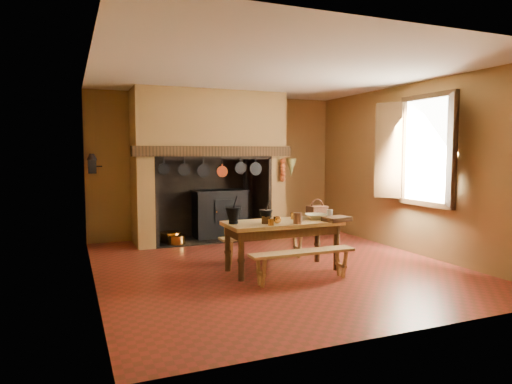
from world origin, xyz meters
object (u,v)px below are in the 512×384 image
iron_range (220,213)px  work_table (282,229)px  mixing_bowl (316,217)px  coffee_grinder (266,219)px  wicker_basket (317,210)px  bench_front (303,259)px

iron_range → work_table: bearing=-89.2°
mixing_bowl → iron_range: bearing=101.9°
iron_range → coffee_grinder: iron_range is taller
coffee_grinder → wicker_basket: size_ratio=0.55×
iron_range → mixing_bowl: 2.81m
iron_range → wicker_basket: (0.75, -2.47, 0.31)m
bench_front → coffee_grinder: (-0.30, 0.50, 0.46)m
bench_front → wicker_basket: wicker_basket is taller
iron_range → work_table: 2.74m
work_table → mixing_bowl: mixing_bowl is taller
bench_front → mixing_bowl: size_ratio=4.61×
coffee_grinder → mixing_bowl: bearing=28.2°
iron_range → coffee_grinder: (-0.27, -2.85, 0.28)m
bench_front → wicker_basket: 1.23m
work_table → wicker_basket: bearing=20.6°
bench_front → wicker_basket: (0.71, 0.87, 0.49)m
iron_range → mixing_bowl: size_ratio=5.14×
iron_range → bench_front: 3.35m
bench_front → mixing_bowl: (0.54, 0.61, 0.44)m
iron_range → bench_front: iron_range is taller
coffee_grinder → bench_front: bearing=-38.0°
iron_range → wicker_basket: iron_range is taller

